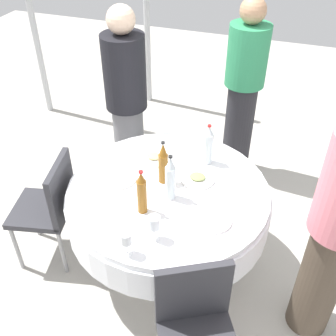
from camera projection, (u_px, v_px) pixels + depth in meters
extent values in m
plane|color=#B7B2A8|center=(168.00, 262.00, 3.07)|extent=(10.00, 10.00, 0.00)
cylinder|color=white|center=(168.00, 190.00, 2.63)|extent=(1.32, 1.32, 0.04)
cylinder|color=white|center=(168.00, 205.00, 2.71)|extent=(1.35, 1.35, 0.22)
cylinder|color=slate|center=(168.00, 240.00, 2.93)|extent=(0.14, 0.14, 0.48)
cylinder|color=slate|center=(168.00, 260.00, 3.07)|extent=(0.56, 0.56, 0.03)
cylinder|color=#8C5619|center=(163.00, 168.00, 2.62)|extent=(0.06, 0.06, 0.21)
cone|color=#8C5619|center=(163.00, 149.00, 2.52)|extent=(0.06, 0.06, 0.09)
cylinder|color=black|center=(163.00, 143.00, 2.49)|extent=(0.03, 0.03, 0.01)
cylinder|color=silver|center=(170.00, 183.00, 2.48)|extent=(0.07, 0.07, 0.23)
cone|color=silver|center=(171.00, 163.00, 2.39)|extent=(0.06, 0.06, 0.08)
cylinder|color=black|center=(171.00, 157.00, 2.36)|extent=(0.03, 0.03, 0.01)
cylinder|color=#8C5619|center=(142.00, 197.00, 2.38)|extent=(0.06, 0.06, 0.23)
cone|color=#8C5619|center=(141.00, 177.00, 2.29)|extent=(0.05, 0.05, 0.06)
cylinder|color=red|center=(141.00, 172.00, 2.27)|extent=(0.03, 0.03, 0.01)
cylinder|color=silver|center=(208.00, 148.00, 2.78)|extent=(0.07, 0.07, 0.23)
cone|color=silver|center=(209.00, 130.00, 2.69)|extent=(0.06, 0.06, 0.06)
cylinder|color=red|center=(210.00, 126.00, 2.66)|extent=(0.03, 0.03, 0.01)
cylinder|color=white|center=(127.00, 253.00, 2.19)|extent=(0.06, 0.06, 0.00)
cylinder|color=white|center=(127.00, 248.00, 2.17)|extent=(0.01, 0.01, 0.08)
cylinder|color=white|center=(126.00, 238.00, 2.12)|extent=(0.07, 0.07, 0.07)
cylinder|color=gold|center=(126.00, 241.00, 2.13)|extent=(0.06, 0.06, 0.03)
cylinder|color=white|center=(155.00, 238.00, 2.28)|extent=(0.06, 0.06, 0.00)
cylinder|color=white|center=(155.00, 233.00, 2.25)|extent=(0.01, 0.01, 0.08)
cylinder|color=white|center=(154.00, 222.00, 2.20)|extent=(0.07, 0.07, 0.08)
cylinder|color=white|center=(197.00, 179.00, 2.68)|extent=(0.23, 0.23, 0.02)
ellipsoid|color=#8C9E59|center=(198.00, 177.00, 2.67)|extent=(0.10, 0.09, 0.02)
cylinder|color=white|center=(154.00, 158.00, 2.87)|extent=(0.22, 0.22, 0.02)
ellipsoid|color=tan|center=(154.00, 156.00, 2.86)|extent=(0.10, 0.09, 0.02)
cylinder|color=white|center=(118.00, 178.00, 2.69)|extent=(0.25, 0.25, 0.02)
cylinder|color=white|center=(214.00, 220.00, 2.38)|extent=(0.21, 0.21, 0.02)
cube|color=silver|center=(236.00, 176.00, 2.72)|extent=(0.18, 0.04, 0.00)
cube|color=silver|center=(245.00, 200.00, 2.53)|extent=(0.17, 0.09, 0.00)
cylinder|color=#4C3F33|center=(320.00, 280.00, 2.42)|extent=(0.26, 0.26, 0.87)
cylinder|color=slate|center=(130.00, 147.00, 3.58)|extent=(0.26, 0.26, 0.82)
cylinder|color=black|center=(124.00, 72.00, 3.15)|extent=(0.34, 0.34, 0.60)
sphere|color=beige|center=(121.00, 19.00, 2.90)|extent=(0.22, 0.22, 0.22)
cylinder|color=#26262B|center=(238.00, 129.00, 3.73)|extent=(0.26, 0.26, 0.90)
cylinder|color=#2D8C59|center=(248.00, 56.00, 3.30)|extent=(0.34, 0.34, 0.51)
sphere|color=tan|center=(253.00, 10.00, 3.08)|extent=(0.21, 0.21, 0.21)
cube|color=#2D2D33|center=(42.00, 210.00, 2.88)|extent=(0.48, 0.48, 0.04)
cube|color=#2D2D33|center=(61.00, 189.00, 2.73)|extent=(0.13, 0.40, 0.42)
cylinder|color=gray|center=(34.00, 215.00, 3.17)|extent=(0.03, 0.03, 0.43)
cylinder|color=gray|center=(17.00, 248.00, 2.90)|extent=(0.03, 0.03, 0.43)
cylinder|color=gray|center=(76.00, 218.00, 3.14)|extent=(0.03, 0.03, 0.43)
cylinder|color=gray|center=(62.00, 252.00, 2.87)|extent=(0.03, 0.03, 0.43)
cube|color=#2D2D33|center=(193.00, 293.00, 2.08)|extent=(0.37, 0.23, 0.42)
cylinder|color=gray|center=(219.00, 336.00, 2.37)|extent=(0.03, 0.03, 0.43)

